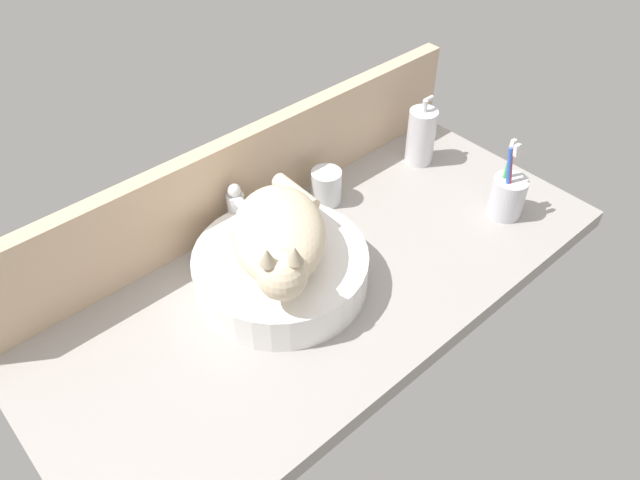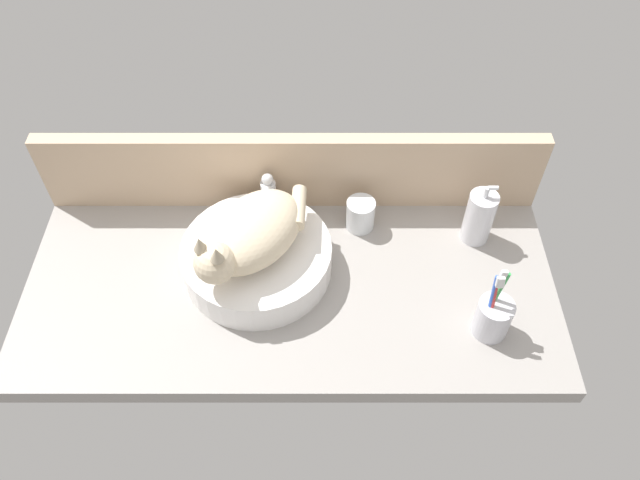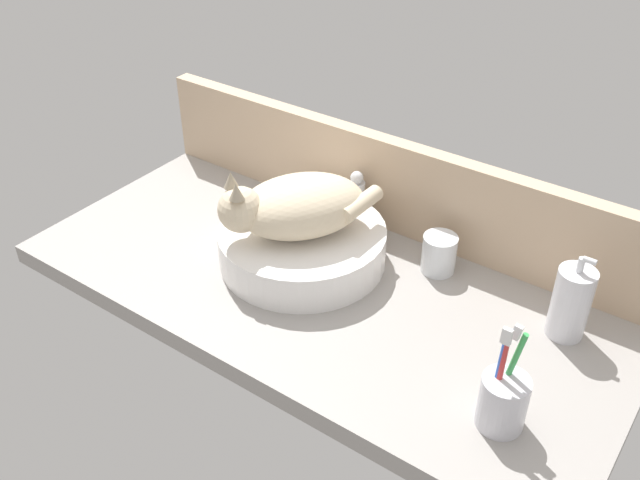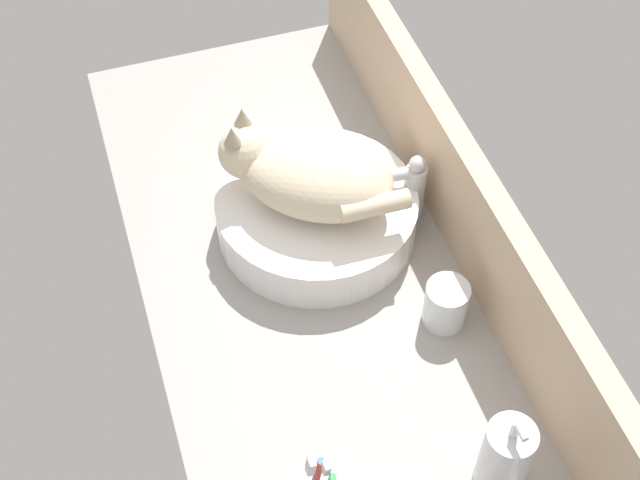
{
  "view_description": "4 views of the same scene",
  "coord_description": "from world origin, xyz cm",
  "px_view_note": "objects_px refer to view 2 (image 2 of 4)",
  "views": [
    {
      "loc": [
        -57.38,
        -63.23,
        89.04
      ],
      "look_at": [
        -0.94,
        -0.18,
        10.28
      ],
      "focal_mm": 35.0,
      "sensor_mm": 36.0,
      "label": 1
    },
    {
      "loc": [
        6.71,
        -81.92,
        113.38
      ],
      "look_at": [
        6.68,
        4.29,
        9.69
      ],
      "focal_mm": 35.0,
      "sensor_mm": 36.0,
      "label": 2
    },
    {
      "loc": [
        62.67,
        -88.43,
        85.94
      ],
      "look_at": [
        0.91,
        -1.68,
        11.56
      ],
      "focal_mm": 40.0,
      "sensor_mm": 36.0,
      "label": 3
    },
    {
      "loc": [
        84.45,
        -25.66,
        115.85
      ],
      "look_at": [
        4.27,
        0.64,
        11.66
      ],
      "focal_mm": 50.0,
      "sensor_mm": 36.0,
      "label": 4
    }
  ],
  "objects_px": {
    "sink_basin": "(257,258)",
    "toothbrush_cup": "(493,317)",
    "soap_dispenser": "(479,217)",
    "water_glass": "(360,216)",
    "faucet": "(268,198)",
    "cat": "(250,235)"
  },
  "relations": [
    {
      "from": "faucet",
      "to": "sink_basin",
      "type": "bearing_deg",
      "value": -96.73
    },
    {
      "from": "faucet",
      "to": "toothbrush_cup",
      "type": "bearing_deg",
      "value": -33.47
    },
    {
      "from": "sink_basin",
      "to": "toothbrush_cup",
      "type": "relative_size",
      "value": 1.78
    },
    {
      "from": "cat",
      "to": "soap_dispenser",
      "type": "xyz_separation_m",
      "value": [
        0.51,
        0.11,
        -0.06
      ]
    },
    {
      "from": "sink_basin",
      "to": "soap_dispenser",
      "type": "relative_size",
      "value": 1.97
    },
    {
      "from": "soap_dispenser",
      "to": "sink_basin",
      "type": "bearing_deg",
      "value": -169.27
    },
    {
      "from": "faucet",
      "to": "soap_dispenser",
      "type": "bearing_deg",
      "value": -6.77
    },
    {
      "from": "faucet",
      "to": "soap_dispenser",
      "type": "xyz_separation_m",
      "value": [
        0.49,
        -0.06,
        -0.0
      ]
    },
    {
      "from": "sink_basin",
      "to": "cat",
      "type": "height_order",
      "value": "cat"
    },
    {
      "from": "faucet",
      "to": "cat",
      "type": "bearing_deg",
      "value": -98.78
    },
    {
      "from": "cat",
      "to": "faucet",
      "type": "height_order",
      "value": "cat"
    },
    {
      "from": "cat",
      "to": "soap_dispenser",
      "type": "relative_size",
      "value": 1.78
    },
    {
      "from": "cat",
      "to": "toothbrush_cup",
      "type": "distance_m",
      "value": 0.53
    },
    {
      "from": "sink_basin",
      "to": "faucet",
      "type": "relative_size",
      "value": 2.45
    },
    {
      "from": "sink_basin",
      "to": "toothbrush_cup",
      "type": "bearing_deg",
      "value": -18.08
    },
    {
      "from": "soap_dispenser",
      "to": "toothbrush_cup",
      "type": "distance_m",
      "value": 0.26
    },
    {
      "from": "cat",
      "to": "faucet",
      "type": "relative_size",
      "value": 2.22
    },
    {
      "from": "toothbrush_cup",
      "to": "water_glass",
      "type": "distance_m",
      "value": 0.39
    },
    {
      "from": "sink_basin",
      "to": "faucet",
      "type": "height_order",
      "value": "faucet"
    },
    {
      "from": "sink_basin",
      "to": "soap_dispenser",
      "type": "height_order",
      "value": "soap_dispenser"
    },
    {
      "from": "sink_basin",
      "to": "soap_dispenser",
      "type": "bearing_deg",
      "value": 10.73
    },
    {
      "from": "faucet",
      "to": "soap_dispenser",
      "type": "height_order",
      "value": "soap_dispenser"
    }
  ]
}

